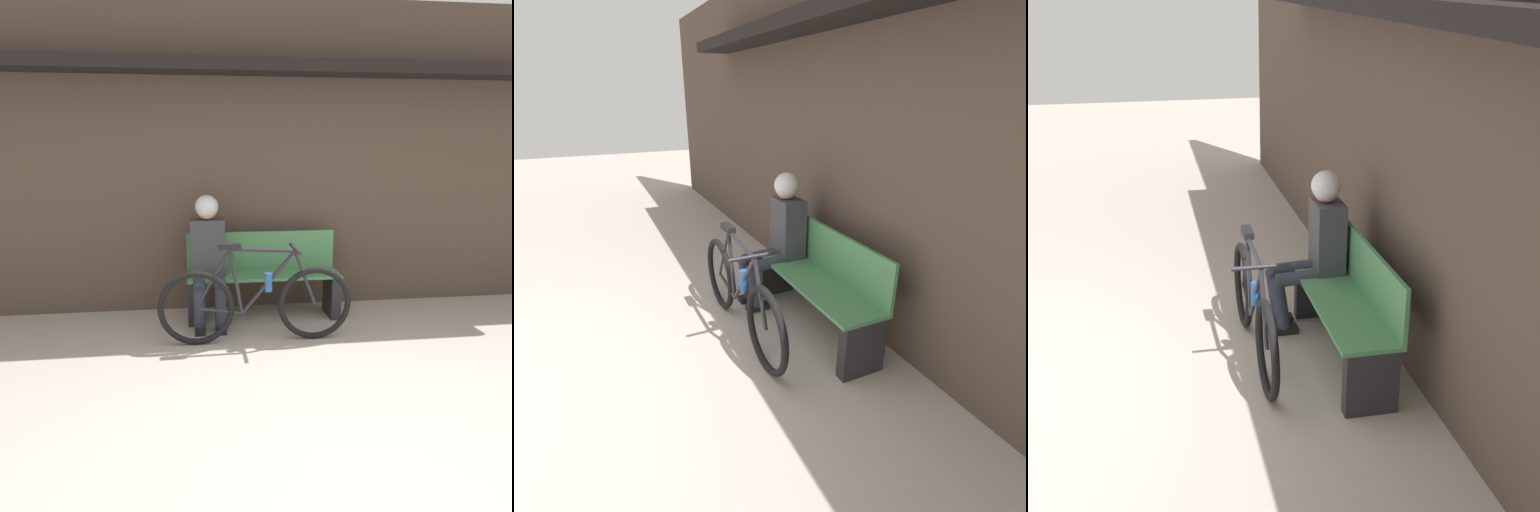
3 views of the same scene
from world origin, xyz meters
TOP-DOWN VIEW (x-y plane):
  - storefront_wall at (0.00, 2.80)m, footprint 12.00×0.56m
  - park_bench_near at (-0.11, 2.39)m, footprint 1.55×0.42m
  - bicycle at (-0.27, 1.72)m, footprint 1.76×0.40m
  - person_seated at (-0.68, 2.29)m, footprint 0.34×0.59m

SIDE VIEW (x-z plane):
  - bicycle at x=-0.27m, z-range -0.09..0.83m
  - park_bench_near at x=-0.11m, z-range -0.03..0.85m
  - person_seated at x=-0.68m, z-range 0.10..1.38m
  - storefront_wall at x=0.00m, z-range 0.06..3.26m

